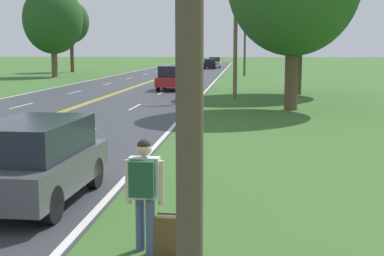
{
  "coord_description": "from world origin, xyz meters",
  "views": [
    {
      "loc": [
        8.7,
        -1.81,
        3.01
      ],
      "look_at": [
        7.38,
        11.75,
        0.99
      ],
      "focal_mm": 50.0,
      "sensor_mm": 36.0,
      "label": 1
    }
  ],
  "objects_px": {
    "tree_mid_treeline": "(71,22)",
    "car_red_suv_approaching": "(172,77)",
    "tree_behind_sign": "(53,20)",
    "hitchhiker_person": "(144,184)",
    "car_silver_sedan_mid_far": "(215,62)",
    "car_black_hatchback_mid_near": "(210,63)",
    "suitcase": "(168,235)",
    "car_dark_grey_hatchback_nearest": "(35,160)"
  },
  "relations": [
    {
      "from": "tree_mid_treeline",
      "to": "car_black_hatchback_mid_near",
      "type": "bearing_deg",
      "value": 37.9
    },
    {
      "from": "car_black_hatchback_mid_near",
      "to": "tree_behind_sign",
      "type": "bearing_deg",
      "value": -32.9
    },
    {
      "from": "car_red_suv_approaching",
      "to": "tree_behind_sign",
      "type": "bearing_deg",
      "value": -138.05
    },
    {
      "from": "suitcase",
      "to": "car_black_hatchback_mid_near",
      "type": "relative_size",
      "value": 0.14
    },
    {
      "from": "tree_behind_sign",
      "to": "tree_mid_treeline",
      "type": "bearing_deg",
      "value": 98.96
    },
    {
      "from": "hitchhiker_person",
      "to": "car_dark_grey_hatchback_nearest",
      "type": "xyz_separation_m",
      "value": [
        -2.62,
        2.41,
        -0.18
      ]
    },
    {
      "from": "hitchhiker_person",
      "to": "suitcase",
      "type": "xyz_separation_m",
      "value": [
        0.36,
        -0.0,
        -0.76
      ]
    },
    {
      "from": "car_black_hatchback_mid_near",
      "to": "car_silver_sedan_mid_far",
      "type": "height_order",
      "value": "car_silver_sedan_mid_far"
    },
    {
      "from": "tree_behind_sign",
      "to": "car_dark_grey_hatchback_nearest",
      "type": "height_order",
      "value": "tree_behind_sign"
    },
    {
      "from": "car_silver_sedan_mid_far",
      "to": "car_dark_grey_hatchback_nearest",
      "type": "bearing_deg",
      "value": -0.01
    },
    {
      "from": "tree_mid_treeline",
      "to": "car_black_hatchback_mid_near",
      "type": "distance_m",
      "value": 22.45
    },
    {
      "from": "suitcase",
      "to": "car_dark_grey_hatchback_nearest",
      "type": "xyz_separation_m",
      "value": [
        -2.97,
        2.42,
        0.58
      ]
    },
    {
      "from": "car_red_suv_approaching",
      "to": "car_black_hatchback_mid_near",
      "type": "xyz_separation_m",
      "value": [
        0.1,
        42.48,
        -0.13
      ]
    },
    {
      "from": "suitcase",
      "to": "tree_behind_sign",
      "type": "height_order",
      "value": "tree_behind_sign"
    },
    {
      "from": "suitcase",
      "to": "tree_mid_treeline",
      "type": "height_order",
      "value": "tree_mid_treeline"
    },
    {
      "from": "tree_mid_treeline",
      "to": "car_dark_grey_hatchback_nearest",
      "type": "bearing_deg",
      "value": -72.63
    },
    {
      "from": "hitchhiker_person",
      "to": "tree_behind_sign",
      "type": "relative_size",
      "value": 0.17
    },
    {
      "from": "hitchhiker_person",
      "to": "tree_behind_sign",
      "type": "height_order",
      "value": "tree_behind_sign"
    },
    {
      "from": "hitchhiker_person",
      "to": "suitcase",
      "type": "distance_m",
      "value": 0.84
    },
    {
      "from": "hitchhiker_person",
      "to": "tree_mid_treeline",
      "type": "height_order",
      "value": "tree_mid_treeline"
    },
    {
      "from": "car_dark_grey_hatchback_nearest",
      "to": "car_silver_sedan_mid_far",
      "type": "distance_m",
      "value": 77.24
    },
    {
      "from": "car_black_hatchback_mid_near",
      "to": "tree_mid_treeline",
      "type": "bearing_deg",
      "value": -53.55
    },
    {
      "from": "hitchhiker_person",
      "to": "car_red_suv_approaching",
      "type": "bearing_deg",
      "value": 8.48
    },
    {
      "from": "car_dark_grey_hatchback_nearest",
      "to": "car_silver_sedan_mid_far",
      "type": "height_order",
      "value": "car_silver_sedan_mid_far"
    },
    {
      "from": "tree_mid_treeline",
      "to": "car_dark_grey_hatchback_nearest",
      "type": "relative_size",
      "value": 2.32
    },
    {
      "from": "car_red_suv_approaching",
      "to": "car_black_hatchback_mid_near",
      "type": "bearing_deg",
      "value": -179.25
    },
    {
      "from": "hitchhiker_person",
      "to": "car_silver_sedan_mid_far",
      "type": "bearing_deg",
      "value": 3.93
    },
    {
      "from": "tree_behind_sign",
      "to": "hitchhiker_person",
      "type": "bearing_deg",
      "value": -68.8
    },
    {
      "from": "car_dark_grey_hatchback_nearest",
      "to": "car_red_suv_approaching",
      "type": "bearing_deg",
      "value": -175.81
    },
    {
      "from": "suitcase",
      "to": "car_silver_sedan_mid_far",
      "type": "distance_m",
      "value": 79.74
    },
    {
      "from": "tree_behind_sign",
      "to": "tree_mid_treeline",
      "type": "height_order",
      "value": "tree_behind_sign"
    },
    {
      "from": "tree_mid_treeline",
      "to": "car_silver_sedan_mid_far",
      "type": "xyz_separation_m",
      "value": [
        17.6,
        18.87,
        -5.56
      ]
    },
    {
      "from": "car_dark_grey_hatchback_nearest",
      "to": "car_red_suv_approaching",
      "type": "distance_m",
      "value": 29.26
    },
    {
      "from": "hitchhiker_person",
      "to": "tree_behind_sign",
      "type": "distance_m",
      "value": 52.91
    },
    {
      "from": "car_silver_sedan_mid_far",
      "to": "tree_behind_sign",
      "type": "bearing_deg",
      "value": -27.79
    },
    {
      "from": "hitchhiker_person",
      "to": "tree_mid_treeline",
      "type": "bearing_deg",
      "value": 20.53
    },
    {
      "from": "suitcase",
      "to": "car_red_suv_approaching",
      "type": "distance_m",
      "value": 31.94
    },
    {
      "from": "car_dark_grey_hatchback_nearest",
      "to": "car_red_suv_approaching",
      "type": "xyz_separation_m",
      "value": [
        -1.22,
        29.24,
        0.09
      ]
    },
    {
      "from": "tree_mid_treeline",
      "to": "car_black_hatchback_mid_near",
      "type": "height_order",
      "value": "tree_mid_treeline"
    },
    {
      "from": "tree_mid_treeline",
      "to": "car_red_suv_approaching",
      "type": "relative_size",
      "value": 2.03
    },
    {
      "from": "car_red_suv_approaching",
      "to": "car_black_hatchback_mid_near",
      "type": "height_order",
      "value": "car_red_suv_approaching"
    },
    {
      "from": "car_red_suv_approaching",
      "to": "car_dark_grey_hatchback_nearest",
      "type": "bearing_deg",
      "value": 3.27
    }
  ]
}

